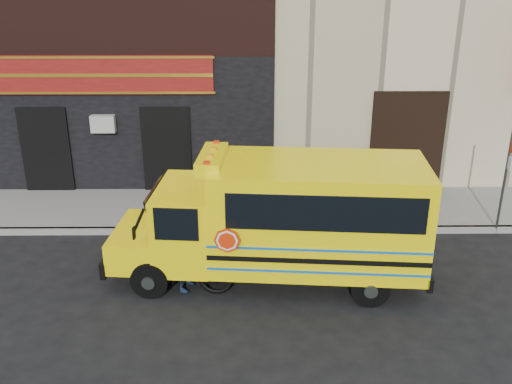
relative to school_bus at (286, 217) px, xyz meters
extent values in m
plane|color=black|center=(-0.07, -0.28, -1.51)|extent=(120.00, 120.00, 0.00)
cube|color=gray|center=(-0.07, 2.32, -1.43)|extent=(40.00, 0.20, 0.15)
cube|color=gray|center=(-0.07, 3.82, -1.43)|extent=(40.00, 3.00, 0.15)
cube|color=black|center=(-5.07, 5.27, 0.64)|extent=(10.00, 0.30, 4.00)
cube|color=black|center=(-5.07, 5.27, 4.14)|extent=(10.00, 0.28, 3.00)
cube|color=#5F120D|center=(-5.07, 5.10, 2.14)|extent=(6.50, 0.12, 1.10)
cube|color=black|center=(-6.87, 5.12, -0.11)|extent=(1.30, 0.10, 2.50)
cube|color=black|center=(-3.27, 5.12, -0.11)|extent=(1.30, 0.10, 2.50)
cylinder|color=black|center=(-2.90, -0.71, -1.11)|extent=(0.82, 0.34, 0.80)
cylinder|color=black|center=(-2.74, 1.18, -1.11)|extent=(0.82, 0.34, 0.80)
cylinder|color=black|center=(1.69, -1.09, -1.11)|extent=(0.82, 0.34, 0.80)
cylinder|color=black|center=(1.84, 0.81, -1.11)|extent=(0.82, 0.34, 0.80)
cube|color=#FFE405|center=(-3.27, 0.27, -0.71)|extent=(1.16, 2.08, 0.70)
cube|color=black|center=(-3.82, 0.32, -0.96)|extent=(0.29, 2.05, 0.35)
cube|color=#FFE405|center=(-2.17, 0.18, -0.21)|extent=(1.37, 2.19, 1.70)
cube|color=black|center=(-2.74, 0.23, 0.19)|extent=(0.21, 1.80, 0.90)
cube|color=#FFE405|center=(0.67, -0.05, 0.11)|extent=(4.66, 2.56, 2.25)
cube|color=black|center=(2.94, -0.24, -0.96)|extent=(0.30, 2.20, 0.30)
cube|color=black|center=(0.68, -1.16, 0.59)|extent=(3.89, 0.36, 0.75)
cube|color=#FFE405|center=(-1.57, 0.13, 1.27)|extent=(0.63, 1.64, 0.28)
cylinder|color=red|center=(-1.23, -1.20, 0.04)|extent=(0.52, 0.07, 0.52)
cylinder|color=#3C443E|center=(5.68, 2.25, -0.01)|extent=(0.07, 0.07, 3.00)
cube|color=red|center=(5.68, 2.17, 0.93)|extent=(0.02, 0.26, 0.38)
cube|color=white|center=(5.68, 2.17, 0.46)|extent=(0.02, 0.26, 0.33)
imported|color=black|center=(-2.13, -0.55, -0.91)|extent=(2.06, 0.91, 1.20)
imported|color=black|center=(-2.17, -0.48, -0.61)|extent=(0.59, 0.75, 1.81)
camera|label=1|loc=(-0.76, -11.21, 5.08)|focal=40.00mm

